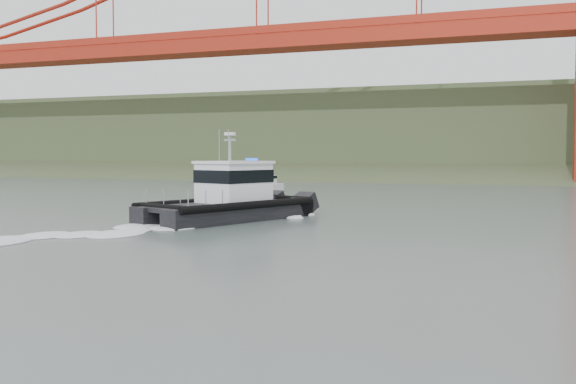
% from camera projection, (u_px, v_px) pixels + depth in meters
% --- Properties ---
extents(ground, '(400.00, 400.00, 0.00)m').
position_uv_depth(ground, '(259.00, 266.00, 24.15)').
color(ground, '#566663').
rests_on(ground, ground).
extents(headlands, '(500.00, 105.36, 27.12)m').
position_uv_depth(headlands, '(474.00, 142.00, 141.72)').
color(headlands, '#334628').
rests_on(headlands, ground).
extents(patrol_boat, '(8.51, 12.80, 5.84)m').
position_uv_depth(patrol_boat, '(230.00, 197.00, 41.35)').
color(patrol_boat, black).
rests_on(patrol_boat, ground).
extents(motorboat, '(2.92, 5.71, 3.00)m').
position_uv_depth(motorboat, '(264.00, 186.00, 70.57)').
color(motorboat, silver).
rests_on(motorboat, ground).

